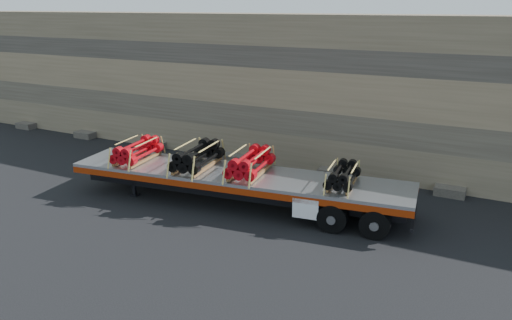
{
  "coord_description": "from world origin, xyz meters",
  "views": [
    {
      "loc": [
        8.69,
        -15.66,
        7.41
      ],
      "look_at": [
        0.18,
        0.8,
        1.62
      ],
      "focal_mm": 35.0,
      "sensor_mm": 36.0,
      "label": 1
    }
  ],
  "objects_px": {
    "bundle_midfront": "(197,157)",
    "bundle_front": "(137,151)",
    "trailer": "(237,189)",
    "bundle_midrear": "(250,163)",
    "bundle_rear": "(343,176)"
  },
  "relations": [
    {
      "from": "bundle_midrear",
      "to": "bundle_front",
      "type": "bearing_deg",
      "value": -180.0
    },
    {
      "from": "bundle_front",
      "to": "bundle_midfront",
      "type": "distance_m",
      "value": 2.72
    },
    {
      "from": "bundle_midfront",
      "to": "bundle_front",
      "type": "bearing_deg",
      "value": -180.0
    },
    {
      "from": "bundle_midfront",
      "to": "bundle_rear",
      "type": "relative_size",
      "value": 1.27
    },
    {
      "from": "trailer",
      "to": "bundle_midrear",
      "type": "xyz_separation_m",
      "value": [
        0.56,
        0.07,
        1.09
      ]
    },
    {
      "from": "trailer",
      "to": "bundle_midfront",
      "type": "distance_m",
      "value": 1.97
    },
    {
      "from": "bundle_midrear",
      "to": "trailer",
      "type": "bearing_deg",
      "value": 180.0
    },
    {
      "from": "trailer",
      "to": "bundle_midrear",
      "type": "bearing_deg",
      "value": -0.0
    },
    {
      "from": "bundle_front",
      "to": "trailer",
      "type": "bearing_deg",
      "value": 0.0
    },
    {
      "from": "trailer",
      "to": "bundle_front",
      "type": "distance_m",
      "value": 4.49
    },
    {
      "from": "bundle_front",
      "to": "bundle_rear",
      "type": "height_order",
      "value": "bundle_front"
    },
    {
      "from": "trailer",
      "to": "bundle_midrear",
      "type": "distance_m",
      "value": 1.22
    },
    {
      "from": "trailer",
      "to": "bundle_rear",
      "type": "xyz_separation_m",
      "value": [
        4.0,
        0.49,
        1.0
      ]
    },
    {
      "from": "trailer",
      "to": "bundle_front",
      "type": "bearing_deg",
      "value": -180.0
    },
    {
      "from": "bundle_midrear",
      "to": "bundle_rear",
      "type": "relative_size",
      "value": 1.24
    }
  ]
}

